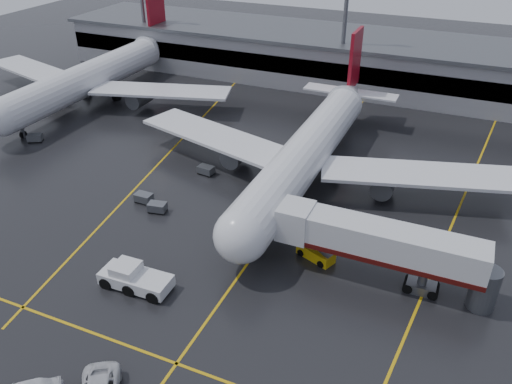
% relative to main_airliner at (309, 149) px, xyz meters
% --- Properties ---
extents(ground, '(220.00, 220.00, 0.00)m').
position_rel_main_airliner_xyz_m(ground, '(0.00, -9.70, -4.21)').
color(ground, black).
rests_on(ground, ground).
extents(apron_line_centre, '(0.25, 90.00, 0.02)m').
position_rel_main_airliner_xyz_m(apron_line_centre, '(0.00, -9.70, -4.20)').
color(apron_line_centre, gold).
rests_on(apron_line_centre, ground).
extents(apron_line_stop, '(60.00, 0.25, 0.02)m').
position_rel_main_airliner_xyz_m(apron_line_stop, '(0.00, -31.70, -4.20)').
color(apron_line_stop, gold).
rests_on(apron_line_stop, ground).
extents(apron_line_left, '(9.99, 69.35, 0.02)m').
position_rel_main_airliner_xyz_m(apron_line_left, '(-20.00, 0.30, -4.20)').
color(apron_line_left, gold).
rests_on(apron_line_left, ground).
extents(apron_line_right, '(7.57, 69.64, 0.02)m').
position_rel_main_airliner_xyz_m(apron_line_right, '(18.00, 0.30, -4.20)').
color(apron_line_right, gold).
rests_on(apron_line_right, ground).
extents(terminal, '(122.00, 19.00, 8.60)m').
position_rel_main_airliner_xyz_m(terminal, '(0.00, 38.23, 0.11)').
color(terminal, gray).
rests_on(terminal, ground).
extents(light_mast_mid, '(3.00, 1.20, 25.45)m').
position_rel_main_airliner_xyz_m(light_mast_mid, '(-5.00, 32.30, 10.27)').
color(light_mast_mid, '#595B60').
rests_on(light_mast_mid, ground).
extents(main_airliner, '(48.80, 45.60, 14.10)m').
position_rel_main_airliner_xyz_m(main_airliner, '(0.00, 0.00, 0.00)').
color(main_airliner, silver).
rests_on(main_airliner, ground).
extents(second_airliner, '(48.80, 45.60, 14.10)m').
position_rel_main_airliner_xyz_m(second_airliner, '(-42.00, 12.00, 0.00)').
color(second_airliner, silver).
rests_on(second_airliner, ground).
extents(jet_bridge, '(19.90, 3.40, 6.05)m').
position_rel_main_airliner_xyz_m(jet_bridge, '(11.87, -15.70, -0.28)').
color(jet_bridge, silver).
rests_on(jet_bridge, ground).
extents(pushback_tractor, '(6.71, 3.00, 2.38)m').
position_rel_main_airliner_xyz_m(pushback_tractor, '(-8.11, -25.47, -3.26)').
color(pushback_tractor, silver).
rests_on(pushback_tractor, ground).
extents(belt_loader, '(4.12, 2.90, 2.40)m').
position_rel_main_airliner_xyz_m(belt_loader, '(5.78, -14.85, -3.62)').
color(belt_loader, gold).
rests_on(belt_loader, ground).
extents(baggage_cart_a, '(2.20, 1.64, 1.12)m').
position_rel_main_airliner_xyz_m(baggage_cart_a, '(-13.13, -13.91, -3.58)').
color(baggage_cart_a, '#595B60').
rests_on(baggage_cart_a, ground).
extents(baggage_cart_b, '(2.02, 1.34, 1.12)m').
position_rel_main_airliner_xyz_m(baggage_cart_b, '(-15.68, -12.80, -3.58)').
color(baggage_cart_b, '#595B60').
rests_on(baggage_cart_b, ground).
extents(baggage_cart_c, '(2.15, 1.54, 1.12)m').
position_rel_main_airliner_xyz_m(baggage_cart_c, '(-12.29, -3.93, -3.58)').
color(baggage_cart_c, '#595B60').
rests_on(baggage_cart_c, ground).
extents(baggage_cart_d, '(2.02, 1.32, 1.12)m').
position_rel_main_airliner_xyz_m(baggage_cart_d, '(-47.32, -1.12, -3.58)').
color(baggage_cart_d, '#595B60').
rests_on(baggage_cart_d, ground).
extents(baggage_cart_e, '(2.38, 2.09, 1.12)m').
position_rel_main_airliner_xyz_m(baggage_cart_e, '(-39.36, -5.09, -3.58)').
color(baggage_cart_e, '#595B60').
rests_on(baggage_cart_e, ground).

